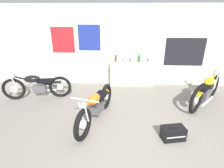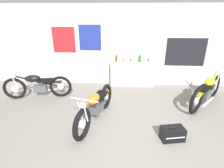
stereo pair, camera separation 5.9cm
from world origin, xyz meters
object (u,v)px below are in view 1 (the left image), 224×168
(motorcycle_yellow, at_px, (206,90))
(motorcycle_orange, at_px, (96,106))
(bottle_leftmost, at_px, (116,58))
(hard_case_black, at_px, (173,133))
(bottle_left_center, at_px, (124,59))
(bottle_center, at_px, (131,58))
(bottle_right_center, at_px, (139,58))
(motorcycle_black, at_px, (37,86))
(bottle_rightmost, at_px, (149,59))

(motorcycle_yellow, bearing_deg, motorcycle_orange, -161.57)
(bottle_leftmost, distance_m, hard_case_black, 3.37)
(hard_case_black, bearing_deg, bottle_left_center, 108.81)
(bottle_center, distance_m, motorcycle_orange, 2.58)
(bottle_right_center, relative_size, motorcycle_black, 0.15)
(bottle_leftmost, xyz_separation_m, bottle_rightmost, (1.16, -0.04, -0.01))
(hard_case_black, bearing_deg, bottle_leftmost, 113.49)
(bottle_center, distance_m, motorcycle_yellow, 2.54)
(motorcycle_orange, height_order, hard_case_black, motorcycle_orange)
(bottle_center, relative_size, bottle_right_center, 0.98)
(bottle_rightmost, height_order, hard_case_black, bottle_rightmost)
(bottle_center, xyz_separation_m, bottle_right_center, (0.29, 0.08, 0.00))
(bottle_leftmost, distance_m, bottle_left_center, 0.29)
(bottle_leftmost, distance_m, bottle_right_center, 0.82)
(bottle_right_center, relative_size, hard_case_black, 0.57)
(bottle_right_center, bearing_deg, bottle_center, -164.33)
(bottle_left_center, relative_size, motorcycle_orange, 0.10)
(bottle_right_center, bearing_deg, hard_case_black, -81.05)
(bottle_left_center, relative_size, hard_case_black, 0.41)
(motorcycle_orange, height_order, motorcycle_black, motorcycle_black)
(motorcycle_orange, distance_m, motorcycle_black, 2.31)
(motorcycle_orange, bearing_deg, hard_case_black, -19.18)
(bottle_rightmost, relative_size, motorcycle_black, 0.13)
(bottle_left_center, relative_size, motorcycle_yellow, 0.13)
(bottle_center, bearing_deg, bottle_rightmost, 2.69)
(bottle_left_center, distance_m, hard_case_black, 3.24)
(motorcycle_orange, bearing_deg, motorcycle_yellow, 18.43)
(bottle_leftmost, relative_size, motorcycle_yellow, 0.19)
(bottle_rightmost, xyz_separation_m, motorcycle_black, (-3.56, -1.19, -0.60))
(bottle_center, bearing_deg, bottle_leftmost, 172.94)
(motorcycle_black, height_order, hard_case_black, motorcycle_black)
(bottle_leftmost, bearing_deg, bottle_right_center, 0.95)
(bottle_right_center, relative_size, motorcycle_orange, 0.15)
(motorcycle_black, bearing_deg, hard_case_black, -25.48)
(motorcycle_orange, bearing_deg, bottle_rightmost, 56.21)
(bottle_left_center, relative_size, bottle_rightmost, 0.78)
(bottle_rightmost, xyz_separation_m, motorcycle_orange, (-1.57, -2.35, -0.60))
(bottle_rightmost, bearing_deg, motorcycle_orange, -123.79)
(motorcycle_yellow, height_order, hard_case_black, motorcycle_yellow)
(hard_case_black, bearing_deg, bottle_rightmost, 92.58)
(bottle_leftmost, xyz_separation_m, bottle_center, (0.54, -0.07, -0.00))
(bottle_center, height_order, motorcycle_yellow, bottle_center)
(motorcycle_yellow, distance_m, motorcycle_orange, 3.20)
(bottle_leftmost, distance_m, bottle_center, 0.54)
(motorcycle_black, bearing_deg, bottle_leftmost, 27.01)
(bottle_left_center, distance_m, motorcycle_yellow, 2.76)
(bottle_right_center, xyz_separation_m, motorcycle_orange, (-1.24, -2.40, -0.62))
(bottle_leftmost, relative_size, bottle_right_center, 1.00)
(bottle_left_center, bearing_deg, bottle_leftmost, 175.38)
(bottle_center, xyz_separation_m, motorcycle_yellow, (2.09, -1.31, -0.59))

